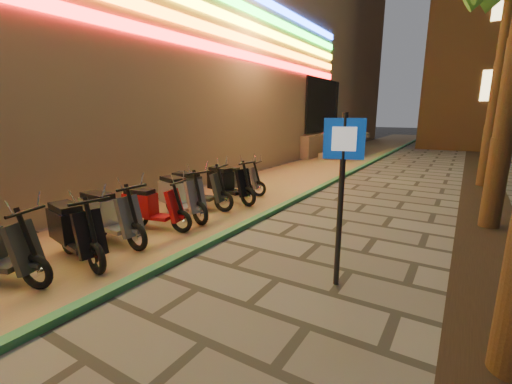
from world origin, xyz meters
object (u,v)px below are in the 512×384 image
Objects in this scene: pedestrian_sign at (342,177)px; scooter_10 at (227,183)px; scooter_11 at (237,179)px; scooter_5 at (73,230)px; scooter_9 at (195,189)px; scooter_8 at (179,196)px; scooter_7 at (150,207)px; scooter_6 at (108,215)px.

pedestrian_sign reaches higher than scooter_10.
scooter_5 is at bearing -95.75° from scooter_11.
pedestrian_sign reaches higher than scooter_9.
scooter_8 is 1.00× the size of scooter_10.
scooter_10 reaches higher than scooter_11.
scooter_5 is at bearing -97.05° from scooter_7.
scooter_6 is at bearing -80.18° from scooter_10.
scooter_7 is at bearing -78.80° from scooter_10.
scooter_9 is at bearing -91.63° from scooter_10.
scooter_7 is (0.09, 0.94, -0.05)m from scooter_6.
pedestrian_sign reaches higher than scooter_7.
scooter_8 reaches higher than scooter_7.
scooter_11 is at bearing 121.95° from pedestrian_sign.
scooter_9 is (-0.39, 3.44, -0.00)m from scooter_5.
scooter_8 is at bearing -86.27° from scooter_9.
scooter_8 is 1.14× the size of scooter_11.
scooter_6 is at bearing 171.79° from pedestrian_sign.
scooter_11 is (-0.25, 3.54, -0.02)m from scooter_7.
scooter_9 is at bearing -99.78° from scooter_11.
scooter_6 is 0.95m from scooter_7.
scooter_5 is at bearing -72.12° from scooter_6.
scooter_10 is (0.05, 1.80, -0.00)m from scooter_8.
scooter_8 reaches higher than scooter_5.
scooter_10 reaches higher than scooter_5.
pedestrian_sign is 5.24m from scooter_10.
scooter_10 is (0.24, 1.04, 0.00)m from scooter_9.
pedestrian_sign is at bearing -51.05° from scooter_11.
scooter_7 is 1.04× the size of scooter_11.
scooter_5 is 1.00× the size of scooter_9.
scooter_7 is 0.92× the size of scooter_9.
scooter_5 is 1.14× the size of scooter_11.
scooter_11 is at bearing 80.25° from scooter_9.
pedestrian_sign is 1.41× the size of scooter_6.
pedestrian_sign is 1.61× the size of scooter_11.
scooter_10 is (-0.15, 4.48, 0.00)m from scooter_5.
pedestrian_sign reaches higher than scooter_5.
scooter_8 is (-0.05, 0.93, 0.05)m from scooter_7.
scooter_7 is 1.71m from scooter_9.
scooter_6 is 0.99× the size of scooter_8.
pedestrian_sign is 1.42× the size of scooter_9.
pedestrian_sign is at bearing 10.46° from scooter_6.
scooter_8 is 2.62m from scooter_11.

